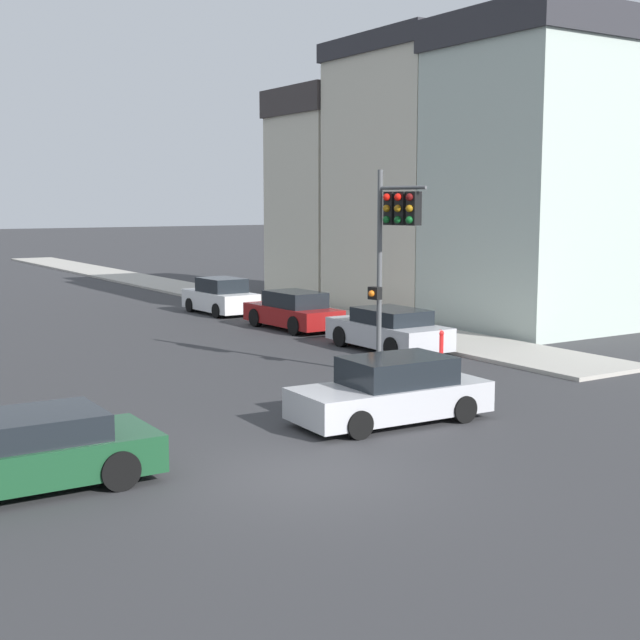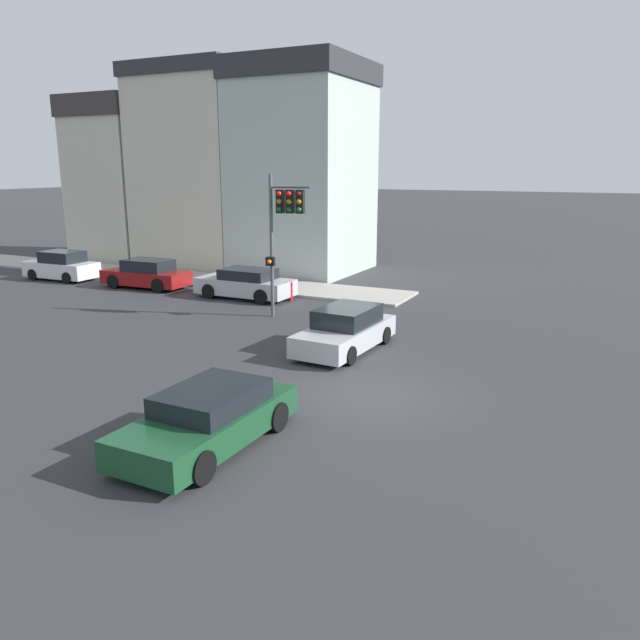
{
  "view_description": "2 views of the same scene",
  "coord_description": "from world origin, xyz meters",
  "px_view_note": "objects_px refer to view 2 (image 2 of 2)",
  "views": [
    {
      "loc": [
        -8.12,
        -12.93,
        4.81
      ],
      "look_at": [
        3.27,
        4.66,
        2.02
      ],
      "focal_mm": 50.0,
      "sensor_mm": 36.0,
      "label": 1
    },
    {
      "loc": [
        -14.66,
        -5.81,
        5.93
      ],
      "look_at": [
        2.75,
        2.79,
        1.15
      ],
      "focal_mm": 35.0,
      "sensor_mm": 36.0,
      "label": 2
    }
  ],
  "objects_px": {
    "traffic_signal": "(284,216)",
    "crossing_car_0": "(209,418)",
    "parked_car_2": "(62,266)",
    "crossing_car_1": "(346,330)",
    "fire_hydrant": "(290,290)",
    "parked_car_1": "(147,274)",
    "parked_car_0": "(246,284)"
  },
  "relations": [
    {
      "from": "traffic_signal",
      "to": "crossing_car_0",
      "type": "distance_m",
      "value": 12.5
    },
    {
      "from": "traffic_signal",
      "to": "crossing_car_1",
      "type": "height_order",
      "value": "traffic_signal"
    },
    {
      "from": "parked_car_1",
      "to": "crossing_car_1",
      "type": "bearing_deg",
      "value": 155.06
    },
    {
      "from": "parked_car_1",
      "to": "fire_hydrant",
      "type": "bearing_deg",
      "value": -179.41
    },
    {
      "from": "crossing_car_1",
      "to": "fire_hydrant",
      "type": "xyz_separation_m",
      "value": [
        6.02,
        5.42,
        -0.18
      ]
    },
    {
      "from": "traffic_signal",
      "to": "parked_car_0",
      "type": "bearing_deg",
      "value": -137.76
    },
    {
      "from": "traffic_signal",
      "to": "parked_car_0",
      "type": "height_order",
      "value": "traffic_signal"
    },
    {
      "from": "crossing_car_0",
      "to": "parked_car_2",
      "type": "relative_size",
      "value": 1.12
    },
    {
      "from": "crossing_car_0",
      "to": "parked_car_2",
      "type": "bearing_deg",
      "value": -123.7
    },
    {
      "from": "parked_car_2",
      "to": "traffic_signal",
      "type": "bearing_deg",
      "value": 169.86
    },
    {
      "from": "crossing_car_1",
      "to": "parked_car_0",
      "type": "height_order",
      "value": "crossing_car_1"
    },
    {
      "from": "crossing_car_0",
      "to": "parked_car_1",
      "type": "xyz_separation_m",
      "value": [
        13.66,
        13.79,
        0.06
      ]
    },
    {
      "from": "traffic_signal",
      "to": "crossing_car_0",
      "type": "height_order",
      "value": "traffic_signal"
    },
    {
      "from": "parked_car_0",
      "to": "parked_car_1",
      "type": "distance_m",
      "value": 5.85
    },
    {
      "from": "crossing_car_1",
      "to": "fire_hydrant",
      "type": "bearing_deg",
      "value": -135.32
    },
    {
      "from": "crossing_car_0",
      "to": "fire_hydrant",
      "type": "bearing_deg",
      "value": -156.87
    },
    {
      "from": "parked_car_2",
      "to": "parked_car_0",
      "type": "bearing_deg",
      "value": 179.79
    },
    {
      "from": "traffic_signal",
      "to": "crossing_car_1",
      "type": "relative_size",
      "value": 1.27
    },
    {
      "from": "crossing_car_0",
      "to": "parked_car_1",
      "type": "distance_m",
      "value": 19.41
    },
    {
      "from": "crossing_car_0",
      "to": "fire_hydrant",
      "type": "xyz_separation_m",
      "value": [
        14.06,
        5.75,
        -0.14
      ]
    },
    {
      "from": "crossing_car_0",
      "to": "parked_car_2",
      "type": "distance_m",
      "value": 23.69
    },
    {
      "from": "parked_car_0",
      "to": "parked_car_1",
      "type": "bearing_deg",
      "value": 0.82
    },
    {
      "from": "parked_car_0",
      "to": "fire_hydrant",
      "type": "bearing_deg",
      "value": -171.36
    },
    {
      "from": "traffic_signal",
      "to": "crossing_car_1",
      "type": "bearing_deg",
      "value": 40.26
    },
    {
      "from": "parked_car_1",
      "to": "fire_hydrant",
      "type": "height_order",
      "value": "parked_car_1"
    },
    {
      "from": "crossing_car_0",
      "to": "parked_car_2",
      "type": "height_order",
      "value": "parked_car_2"
    },
    {
      "from": "traffic_signal",
      "to": "parked_car_1",
      "type": "distance_m",
      "value": 10.28
    },
    {
      "from": "crossing_car_0",
      "to": "fire_hydrant",
      "type": "relative_size",
      "value": 4.95
    },
    {
      "from": "crossing_car_0",
      "to": "fire_hydrant",
      "type": "height_order",
      "value": "crossing_car_0"
    },
    {
      "from": "parked_car_1",
      "to": "parked_car_2",
      "type": "bearing_deg",
      "value": -0.18
    },
    {
      "from": "traffic_signal",
      "to": "fire_hydrant",
      "type": "xyz_separation_m",
      "value": [
        2.88,
        1.35,
        -3.57
      ]
    },
    {
      "from": "traffic_signal",
      "to": "fire_hydrant",
      "type": "bearing_deg",
      "value": -166.8
    }
  ]
}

